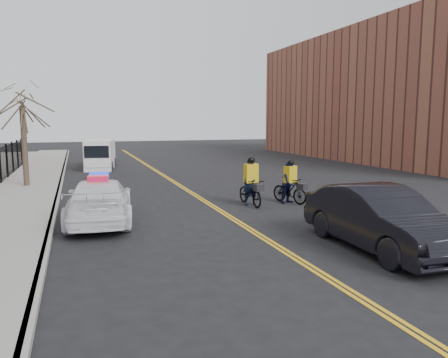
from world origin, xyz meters
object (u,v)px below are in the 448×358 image
(cargo_van, at_px, (100,155))
(cyclist_near, at_px, (251,188))
(cyclist_far, at_px, (290,186))
(police_cruiser, at_px, (100,201))
(dark_sedan, at_px, (380,219))

(cargo_van, xyz_separation_m, cyclist_near, (5.08, -16.04, -0.30))
(cargo_van, bearing_deg, cyclist_near, -63.82)
(cargo_van, xyz_separation_m, cyclist_far, (6.80, -16.16, -0.27))
(police_cruiser, height_order, cyclist_far, cyclist_far)
(police_cruiser, height_order, cargo_van, cargo_van)
(dark_sedan, height_order, cyclist_near, cyclist_near)
(cargo_van, distance_m, cyclist_far, 17.54)
(police_cruiser, relative_size, cyclist_near, 2.58)
(police_cruiser, distance_m, cyclist_near, 6.14)
(dark_sedan, xyz_separation_m, cyclist_far, (0.82, 6.74, -0.12))
(police_cruiser, bearing_deg, cyclist_near, -163.04)
(dark_sedan, relative_size, cargo_van, 1.02)
(cyclist_near, xyz_separation_m, cyclist_far, (1.72, -0.12, 0.03))
(cyclist_near, bearing_deg, police_cruiser, -171.08)
(police_cruiser, xyz_separation_m, cyclist_far, (7.74, 1.11, -0.03))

